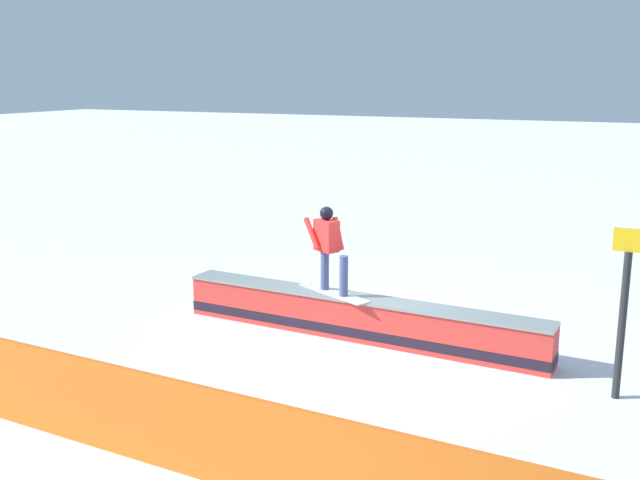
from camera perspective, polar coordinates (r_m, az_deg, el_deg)
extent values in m
plane|color=white|center=(12.19, 2.91, -7.51)|extent=(120.00, 120.00, 0.00)
cube|color=red|center=(12.08, 2.92, -6.06)|extent=(6.25, 0.80, 0.66)
cube|color=black|center=(12.14, 2.91, -6.79)|extent=(6.26, 0.82, 0.16)
cube|color=gray|center=(11.98, 2.94, -4.48)|extent=(6.26, 0.86, 0.04)
cube|color=silver|center=(12.15, 1.08, -4.08)|extent=(1.47, 0.93, 0.01)
cylinder|color=#485286|center=(12.23, 0.37, -2.31)|extent=(0.19, 0.19, 0.66)
cylinder|color=#485286|center=(11.88, 1.83, -2.78)|extent=(0.19, 0.19, 0.66)
cube|color=red|center=(12.06, 0.50, 0.35)|extent=(0.47, 0.39, 0.52)
sphere|color=black|center=(11.99, 0.51, 2.07)|extent=(0.22, 0.22, 0.22)
cylinder|color=red|center=(12.09, -0.64, 0.51)|extent=(0.38, 0.25, 0.51)
cylinder|color=red|center=(12.08, 1.41, 0.50)|extent=(0.27, 0.20, 0.55)
cube|color=orange|center=(8.18, -9.88, -14.22)|extent=(11.32, 0.64, 1.06)
cylinder|color=#262628|center=(10.45, 22.20, -6.17)|extent=(0.10, 0.10, 2.00)
cube|color=yellow|center=(10.16, 22.73, -0.02)|extent=(0.40, 0.04, 0.30)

